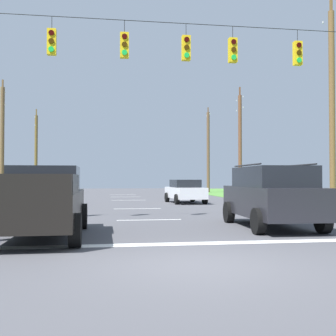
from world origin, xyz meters
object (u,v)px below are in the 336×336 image
utility_pole_near_left (208,151)px  utility_pole_distant_left (36,152)px  utility_pole_mid_right (332,107)px  utility_pole_distant_right (2,140)px  distant_car_crossing_white (185,191)px  suv_black (271,195)px  utility_pole_far_right (240,143)px  pickup_truck (42,202)px  distant_car_far_parked (30,192)px  overhead_signal_span (151,98)px

utility_pole_near_left → utility_pole_distant_left: (-19.12, 1.00, -0.20)m
utility_pole_mid_right → utility_pole_distant_right: utility_pole_mid_right is taller
utility_pole_mid_right → utility_pole_near_left: utility_pole_mid_right is taller
distant_car_crossing_white → utility_pole_mid_right: bearing=-47.3°
suv_black → utility_pole_distant_right: (-13.09, 19.93, 3.43)m
utility_pole_far_right → utility_pole_distant_right: bearing=-174.5°
utility_pole_distant_left → pickup_truck: bearing=-80.6°
pickup_truck → distant_car_far_parked: size_ratio=1.22×
distant_car_crossing_white → distant_car_far_parked: size_ratio=0.99×
pickup_truck → utility_pole_far_right: bearing=60.1°
suv_black → utility_pole_distant_left: utility_pole_distant_left is taller
suv_black → distant_car_far_parked: (-9.82, 12.83, -0.27)m
utility_pole_near_left → pickup_truck: bearing=-111.0°
utility_pole_far_right → utility_pole_near_left: utility_pole_near_left is taller
pickup_truck → suv_black: (7.06, 1.18, 0.09)m
overhead_signal_span → utility_pole_distant_right: utility_pole_distant_right is taller
distant_car_far_parked → pickup_truck: bearing=-78.8°
pickup_truck → distant_car_far_parked: bearing=101.2°
overhead_signal_span → utility_pole_far_right: 21.52m
utility_pole_far_right → pickup_truck: bearing=-119.9°
pickup_truck → utility_pole_far_right: size_ratio=0.57×
utility_pole_distant_left → utility_pole_far_right: bearing=-33.6°
utility_pole_far_right → utility_pole_distant_left: bearing=146.4°
pickup_truck → utility_pole_distant_right: size_ratio=0.60×
suv_black → utility_pole_near_left: bearing=79.5°
distant_car_far_parked → utility_pole_distant_left: (-3.11, 21.58, 3.70)m
utility_pole_near_left → utility_pole_distant_right: size_ratio=1.07×
utility_pole_far_right → utility_pole_mid_right: bearing=-89.9°
pickup_truck → suv_black: bearing=9.5°
overhead_signal_span → pickup_truck: (-3.38, -3.80, -3.66)m
suv_black → distant_car_crossing_white: suv_black is taller
distant_car_far_parked → utility_pole_near_left: bearing=52.1°
suv_black → utility_pole_mid_right: (6.15, 6.92, 4.22)m
distant_car_crossing_white → distant_car_far_parked: bearing=-174.0°
utility_pole_far_right → utility_pole_near_left: size_ratio=0.98×
distant_car_crossing_white → utility_pole_distant_right: 14.71m
utility_pole_mid_right → utility_pole_far_right: (-0.03, 14.85, -0.61)m
distant_car_crossing_white → distant_car_far_parked: (-9.60, -1.01, 0.00)m
pickup_truck → utility_pole_far_right: (13.18, 22.95, 3.70)m
utility_pole_mid_right → utility_pole_distant_left: utility_pole_mid_right is taller
utility_pole_mid_right → distant_car_crossing_white: bearing=132.7°
utility_pole_mid_right → utility_pole_distant_right: 23.24m
utility_pole_mid_right → utility_pole_distant_right: size_ratio=1.20×
pickup_truck → distant_car_far_parked: (-2.77, 14.01, -0.18)m
utility_pole_mid_right → utility_pole_far_right: size_ratio=1.14×
overhead_signal_span → utility_pole_distant_left: (-9.25, 31.79, -0.14)m
distant_car_crossing_white → utility_pole_far_right: size_ratio=0.46×
distant_car_crossing_white → utility_pole_mid_right: (6.38, -6.92, 4.49)m
utility_pole_near_left → distant_car_crossing_white: bearing=-108.1°
pickup_truck → utility_pole_far_right: 26.73m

